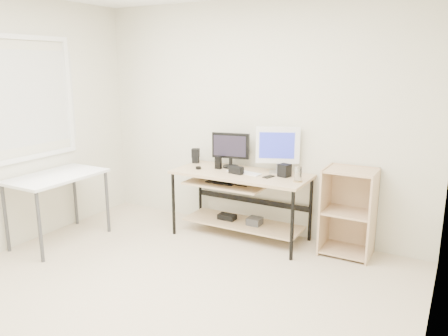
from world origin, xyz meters
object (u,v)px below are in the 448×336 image
(desk, at_px, (239,191))
(shelf_unit, at_px, (349,211))
(white_imac, at_px, (278,146))
(audio_controller, at_px, (218,163))
(side_table, at_px, (57,182))
(black_monitor, at_px, (231,148))

(desk, relative_size, shelf_unit, 1.67)
(white_imac, bearing_deg, audio_controller, 170.67)
(side_table, bearing_deg, white_imac, 31.66)
(shelf_unit, relative_size, audio_controller, 6.38)
(side_table, xyz_separation_m, shelf_unit, (2.83, 1.22, -0.22))
(side_table, distance_m, audio_controller, 1.76)
(black_monitor, bearing_deg, shelf_unit, -11.34)
(desk, xyz_separation_m, white_imac, (0.37, 0.19, 0.50))
(side_table, height_order, audio_controller, audio_controller)
(desk, height_order, white_imac, white_imac)
(desk, distance_m, black_monitor, 0.51)
(desk, bearing_deg, audio_controller, 174.41)
(desk, xyz_separation_m, audio_controller, (-0.28, 0.03, 0.28))
(black_monitor, distance_m, audio_controller, 0.23)
(desk, distance_m, shelf_unit, 1.19)
(desk, relative_size, black_monitor, 3.46)
(black_monitor, bearing_deg, white_imac, -8.90)
(side_table, relative_size, white_imac, 1.99)
(shelf_unit, bearing_deg, audio_controller, -174.76)
(side_table, height_order, shelf_unit, shelf_unit)
(desk, relative_size, side_table, 1.50)
(side_table, bearing_deg, black_monitor, 40.01)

